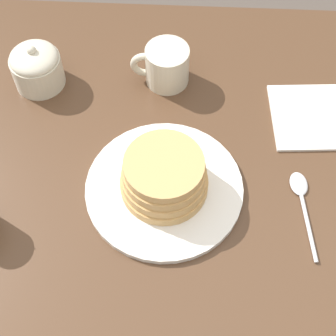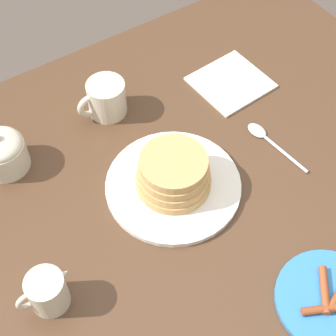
{
  "view_description": "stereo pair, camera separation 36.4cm",
  "coord_description": "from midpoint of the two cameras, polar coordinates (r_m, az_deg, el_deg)",
  "views": [
    {
      "loc": [
        0.01,
        0.38,
        1.51
      ],
      "look_at": [
        0.03,
        -0.08,
        0.76
      ],
      "focal_mm": 55.0,
      "sensor_mm": 36.0,
      "label": 1
    },
    {
      "loc": [
        0.36,
        0.43,
        1.59
      ],
      "look_at": [
        0.03,
        -0.08,
        0.76
      ],
      "focal_mm": 55.0,
      "sensor_mm": 36.0,
      "label": 2
    }
  ],
  "objects": [
    {
      "name": "coffee_mug",
      "position": [
        1.06,
        -14.92,
        4.48
      ],
      "size": [
        0.11,
        0.08,
        0.08
      ],
      "color": "beige",
      "rests_on": "dining_table"
    },
    {
      "name": "sugar_bowl",
      "position": [
        1.04,
        -26.75,
        -2.02
      ],
      "size": [
        0.1,
        0.1,
        0.1
      ],
      "color": "beige",
      "rests_on": "dining_table"
    },
    {
      "name": "side_plate_bacon",
      "position": [
        0.85,
        10.34,
        -20.37
      ],
      "size": [
        0.19,
        0.19,
        0.02
      ],
      "color": "#337AC6",
      "rests_on": "dining_table"
    },
    {
      "name": "pancake_plate",
      "position": [
        0.92,
        -7.88,
        -5.49
      ],
      "size": [
        0.27,
        0.27,
        0.09
      ],
      "color": "white",
      "rests_on": "dining_table"
    },
    {
      "name": "dining_table",
      "position": [
        1.03,
        -3.85,
        -10.83
      ],
      "size": [
        1.24,
        1.05,
        0.73
      ],
      "color": "#4C3321",
      "rests_on": "ground_plane"
    },
    {
      "name": "napkin",
      "position": [
        1.11,
        0.57,
        6.79
      ],
      "size": [
        0.17,
        0.16,
        0.01
      ],
      "color": "silver",
      "rests_on": "dining_table"
    },
    {
      "name": "ground_plane",
      "position": [
        1.61,
        -2.57,
        -20.35
      ],
      "size": [
        8.0,
        8.0,
        0.0
      ],
      "primitive_type": "plane",
      "color": "#51473F"
    },
    {
      "name": "creamer_pitcher",
      "position": [
        0.88,
        -23.94,
        -18.32
      ],
      "size": [
        0.1,
        0.07,
        0.08
      ],
      "color": "beige",
      "rests_on": "dining_table"
    },
    {
      "name": "spoon",
      "position": [
        1.01,
        4.28,
        -0.27
      ],
      "size": [
        0.04,
        0.17,
        0.01
      ],
      "color": "silver",
      "rests_on": "dining_table"
    }
  ]
}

